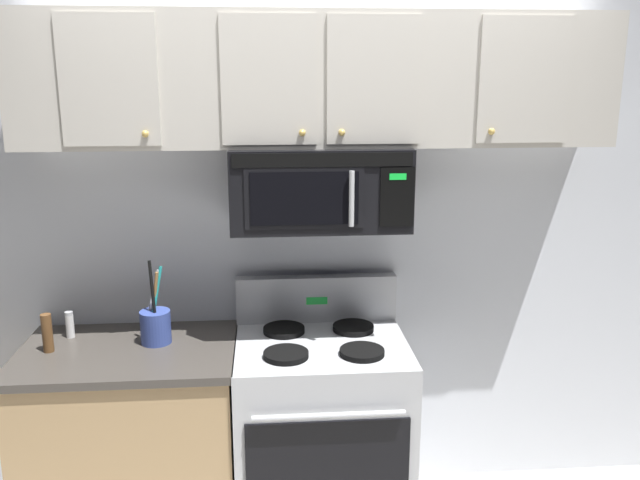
{
  "coord_description": "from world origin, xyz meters",
  "views": [
    {
      "loc": [
        -0.23,
        -2.3,
        2.04
      ],
      "look_at": [
        0.0,
        0.49,
        1.35
      ],
      "focal_mm": 37.33,
      "sensor_mm": 36.0,
      "label": 1
    }
  ],
  "objects_px": {
    "over_range_microwave": "(319,187)",
    "pepper_mill": "(47,333)",
    "stove_range": "(321,431)",
    "salt_shaker": "(70,325)",
    "utensil_crock_blue": "(156,324)"
  },
  "relations": [
    {
      "from": "over_range_microwave",
      "to": "utensil_crock_blue",
      "type": "relative_size",
      "value": 2.03
    },
    {
      "from": "over_range_microwave",
      "to": "salt_shaker",
      "type": "xyz_separation_m",
      "value": [
        -1.12,
        0.04,
        -0.62
      ]
    },
    {
      "from": "over_range_microwave",
      "to": "pepper_mill",
      "type": "height_order",
      "value": "over_range_microwave"
    },
    {
      "from": "salt_shaker",
      "to": "pepper_mill",
      "type": "distance_m",
      "value": 0.17
    },
    {
      "from": "stove_range",
      "to": "salt_shaker",
      "type": "relative_size",
      "value": 9.3
    },
    {
      "from": "stove_range",
      "to": "utensil_crock_blue",
      "type": "relative_size",
      "value": 2.99
    },
    {
      "from": "over_range_microwave",
      "to": "pepper_mill",
      "type": "xyz_separation_m",
      "value": [
        -1.17,
        -0.12,
        -0.59
      ]
    },
    {
      "from": "stove_range",
      "to": "pepper_mill",
      "type": "relative_size",
      "value": 6.69
    },
    {
      "from": "stove_range",
      "to": "pepper_mill",
      "type": "xyz_separation_m",
      "value": [
        -1.17,
        0.0,
        0.52
      ]
    },
    {
      "from": "utensil_crock_blue",
      "to": "salt_shaker",
      "type": "xyz_separation_m",
      "value": [
        -0.39,
        0.09,
        -0.02
      ]
    },
    {
      "from": "salt_shaker",
      "to": "stove_range",
      "type": "bearing_deg",
      "value": -8.03
    },
    {
      "from": "over_range_microwave",
      "to": "salt_shaker",
      "type": "relative_size",
      "value": 6.31
    },
    {
      "from": "over_range_microwave",
      "to": "utensil_crock_blue",
      "type": "xyz_separation_m",
      "value": [
        -0.72,
        -0.05,
        -0.59
      ]
    },
    {
      "from": "over_range_microwave",
      "to": "stove_range",
      "type": "bearing_deg",
      "value": -89.86
    },
    {
      "from": "utensil_crock_blue",
      "to": "stove_range",
      "type": "bearing_deg",
      "value": -4.96
    }
  ]
}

